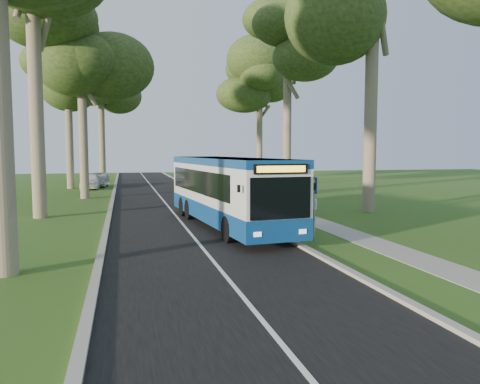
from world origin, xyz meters
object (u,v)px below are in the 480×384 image
object	(u,v)px
bus	(227,191)
car_silver	(99,180)
bus_stop_sign	(314,201)
car_white	(90,181)
bus_shelter	(286,184)
litter_bin	(273,210)

from	to	relation	value
bus	car_silver	xyz separation A→B (m)	(-6.94, 26.60, -0.96)
bus_stop_sign	car_white	distance (m)	30.37
bus_shelter	litter_bin	xyz separation A→B (m)	(-0.78, -0.08, -1.35)
bus_shelter	car_silver	size ratio (longest dim) A/B	0.78
car_silver	bus_stop_sign	bearing A→B (deg)	-68.42
bus_shelter	litter_bin	distance (m)	1.56
bus_stop_sign	bus_shelter	distance (m)	6.48
bus_stop_sign	car_white	size ratio (longest dim) A/B	0.60
bus_stop_sign	car_silver	xyz separation A→B (m)	(-9.46, 30.87, -0.88)
litter_bin	car_silver	size ratio (longest dim) A/B	0.20
litter_bin	car_silver	distance (m)	26.46
bus	bus_shelter	xyz separation A→B (m)	(3.66, 2.11, 0.13)
bus_stop_sign	litter_bin	distance (m)	6.41
bus	bus_shelter	distance (m)	4.23
bus_shelter	car_silver	world-z (taller)	bus_shelter
bus_stop_sign	litter_bin	bearing A→B (deg)	79.69
car_silver	bus	bearing A→B (deg)	-70.84
bus	litter_bin	world-z (taller)	bus
bus_stop_sign	car_silver	distance (m)	32.30
bus_stop_sign	litter_bin	world-z (taller)	bus_stop_sign
bus_shelter	bus	bearing A→B (deg)	-169.71
litter_bin	car_white	size ratio (longest dim) A/B	0.20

